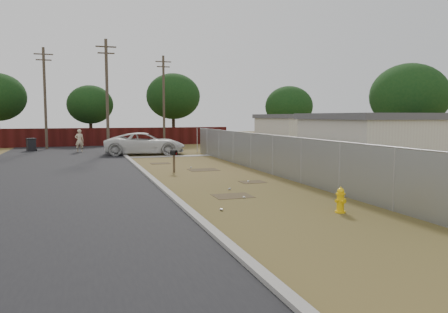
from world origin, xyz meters
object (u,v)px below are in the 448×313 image
object	(u,v)px
mailbox	(174,155)
pedestrian	(79,141)
pickup_truck	(145,144)
fire_hydrant	(341,201)
trash_bin	(31,144)

from	to	relation	value
mailbox	pedestrian	xyz separation A→B (m)	(-4.73, 15.27, 0.00)
mailbox	pickup_truck	world-z (taller)	pickup_truck
mailbox	pedestrian	bearing A→B (deg)	107.21
pickup_truck	fire_hydrant	bearing A→B (deg)	-164.33
mailbox	trash_bin	bearing A→B (deg)	116.05
fire_hydrant	mailbox	distance (m)	11.47
pickup_truck	pedestrian	size ratio (longest dim) A/B	3.22
fire_hydrant	pedestrian	size ratio (longest dim) A/B	0.42
pickup_truck	pedestrian	distance (m)	6.23
fire_hydrant	pedestrian	xyz separation A→B (m)	(-7.62, 26.35, 0.57)
fire_hydrant	mailbox	world-z (taller)	mailbox
pickup_truck	mailbox	bearing A→B (deg)	-171.87
mailbox	trash_bin	distance (m)	19.65
fire_hydrant	pickup_truck	distance (m)	22.58
fire_hydrant	trash_bin	xyz separation A→B (m)	(-11.52, 28.73, 0.19)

